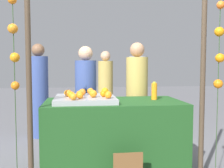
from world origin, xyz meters
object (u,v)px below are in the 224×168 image
stall_counter (114,135)px  vendor_left (86,103)px  orange_0 (103,94)px  orange_1 (80,94)px  vendor_right (137,100)px  juice_bottle (154,91)px

stall_counter → vendor_left: size_ratio=1.07×
orange_0 → orange_1: 0.29m
stall_counter → orange_0: size_ratio=21.41×
vendor_right → vendor_left: bearing=177.9°
vendor_right → stall_counter: bearing=-122.7°
stall_counter → orange_0: (-0.13, -0.06, 0.53)m
orange_1 → vendor_right: vendor_right is taller
orange_1 → vendor_left: (0.09, 0.84, -0.22)m
orange_1 → vendor_left: size_ratio=0.05×
orange_0 → orange_1: bearing=-170.4°
orange_1 → juice_bottle: 0.97m
orange_0 → vendor_left: (-0.19, 0.80, -0.22)m
juice_bottle → vendor_right: 0.67m
vendor_right → orange_0: bearing=-127.3°
stall_counter → orange_1: (-0.42, -0.11, 0.53)m
vendor_right → orange_1: bearing=-136.8°
vendor_left → vendor_right: 0.78m
juice_bottle → vendor_left: bearing=142.5°
juice_bottle → vendor_left: 1.11m
orange_0 → vendor_right: (0.58, 0.77, -0.19)m
orange_0 → orange_1: size_ratio=0.92×
stall_counter → vendor_right: vendor_right is taller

